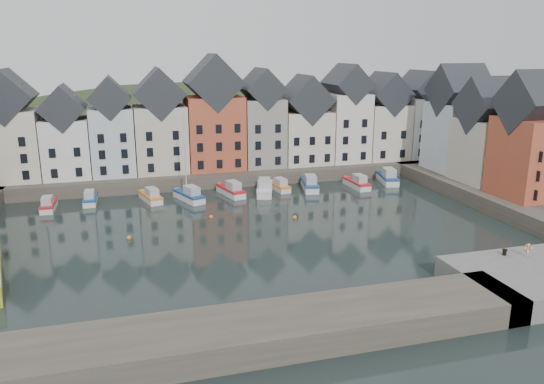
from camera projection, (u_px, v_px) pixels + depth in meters
name	position (u px, v px, depth m)	size (l,w,h in m)	color
ground	(258.00, 236.00, 59.55)	(260.00, 260.00, 0.00)	black
far_quay	(213.00, 171.00, 87.16)	(90.00, 16.00, 2.00)	#443D34
right_quay	(517.00, 197.00, 71.81)	(14.00, 54.00, 2.00)	#443D34
near_wall	(196.00, 341.00, 36.21)	(50.00, 6.00, 2.00)	#443D34
hillside	(196.00, 230.00, 116.25)	(153.60, 70.40, 64.00)	#233018
far_terrace	(234.00, 124.00, 84.11)	(72.37, 8.16, 17.78)	beige
right_terrace	(492.00, 134.00, 74.20)	(8.30, 24.25, 16.36)	silver
mooring_buoys	(215.00, 224.00, 63.41)	(20.50, 5.50, 0.50)	orange
boat_a	(49.00, 205.00, 69.34)	(1.82, 5.49, 2.09)	silver
boat_b	(90.00, 199.00, 72.28)	(1.83, 5.52, 2.10)	silver
boat_c	(151.00, 197.00, 73.15)	(3.17, 6.06, 2.22)	silver
boat_d	(189.00, 195.00, 73.42)	(4.02, 6.60, 12.07)	silver
boat_e	(231.00, 190.00, 76.18)	(3.44, 6.59, 2.42)	silver
boat_f	(265.00, 188.00, 76.95)	(4.00, 7.29, 2.67)	silver
boat_g	(279.00, 186.00, 79.12)	(2.54, 5.73, 2.12)	silver
boat_h	(310.00, 184.00, 79.39)	(3.45, 6.94, 2.55)	silver
boat_i	(357.00, 183.00, 80.41)	(2.21, 6.19, 2.34)	silver
boat_j	(387.00, 178.00, 83.50)	(3.61, 7.29, 2.68)	silver
mooring_bollard	(505.00, 252.00, 48.66)	(0.48, 0.48, 0.56)	black
life_ring_post	(528.00, 248.00, 48.07)	(0.80, 0.17, 1.30)	gray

